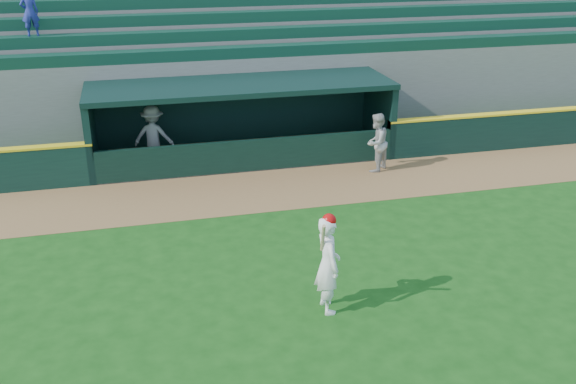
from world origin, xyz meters
name	(u,v)px	position (x,y,z in m)	size (l,w,h in m)	color
ground	(306,276)	(0.00, 0.00, 0.00)	(120.00, 120.00, 0.00)	#154511
warning_track	(260,190)	(0.00, 4.90, 0.01)	(40.00, 3.00, 0.01)	brown
dugout_player_front	(376,143)	(3.73, 5.64, 0.90)	(0.87, 0.68, 1.79)	#A6A6A1
dugout_player_inside	(153,136)	(-2.76, 7.75, 0.95)	(1.22, 0.70, 1.90)	#9A9A95
dugout	(240,115)	(0.00, 8.00, 1.36)	(9.40, 2.80, 2.46)	#60605B
stands	(219,55)	(0.02, 12.58, 2.41)	(34.50, 6.25, 7.58)	slate
batter_at_plate	(328,263)	(0.06, -1.33, 1.02)	(0.53, 0.85, 2.06)	white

